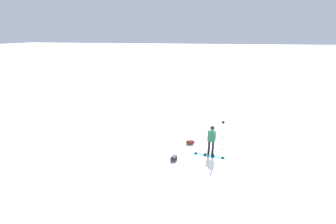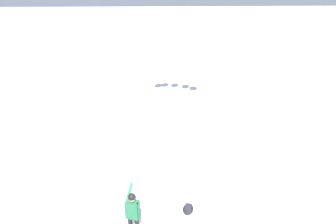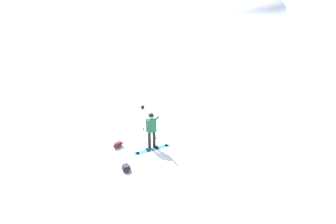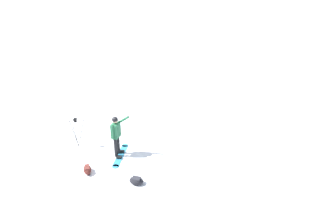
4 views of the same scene
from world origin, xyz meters
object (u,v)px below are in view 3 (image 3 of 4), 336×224
Objects in this scene: gear_bag_large at (118,145)px; gear_bag_small at (126,168)px; snowboarder at (152,127)px; snowboard at (152,149)px; camera_tripod at (143,113)px.

gear_bag_large reaches higher than gear_bag_small.
gear_bag_small is at bearing 116.20° from snowboarder.
snowboard is 1.35× the size of camera_tripod.
snowboard is 1.99m from gear_bag_small.
gear_bag_small is (-0.81, 1.82, 0.11)m from snowboard.
camera_tripod is at bearing -43.35° from gear_bag_small.
snowboard is at bearing -133.51° from gear_bag_large.
gear_bag_large is at bearing 46.49° from snowboard.
snowboarder is at bearing -128.82° from gear_bag_large.
snowboarder reaches higher than gear_bag_large.
gear_bag_small reaches higher than snowboard.
snowboarder is at bearing -63.80° from gear_bag_small.
gear_bag_large is 2.02m from gear_bag_small.
gear_bag_large is at bearing 112.99° from camera_tripod.
snowboarder is 1.31× the size of camera_tripod.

